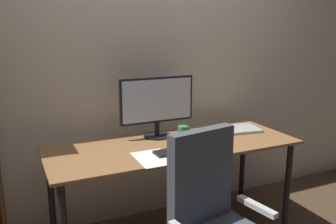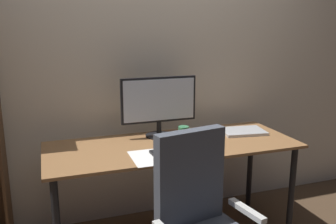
% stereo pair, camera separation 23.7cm
% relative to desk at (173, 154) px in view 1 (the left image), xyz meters
% --- Properties ---
extents(back_wall, '(6.40, 0.10, 2.60)m').
position_rel_desk_xyz_m(back_wall, '(0.00, 0.51, 0.64)').
color(back_wall, beige).
rests_on(back_wall, ground).
extents(desk, '(1.74, 0.68, 0.74)m').
position_rel_desk_xyz_m(desk, '(0.00, 0.00, 0.00)').
color(desk, olive).
rests_on(desk, ground).
extents(monitor, '(0.56, 0.20, 0.44)m').
position_rel_desk_xyz_m(monitor, '(-0.04, 0.20, 0.33)').
color(monitor, black).
rests_on(monitor, desk).
extents(keyboard, '(0.29, 0.12, 0.02)m').
position_rel_desk_xyz_m(keyboard, '(-0.06, -0.17, 0.09)').
color(keyboard, black).
rests_on(keyboard, desk).
extents(mouse, '(0.07, 0.10, 0.03)m').
position_rel_desk_xyz_m(mouse, '(0.18, -0.19, 0.10)').
color(mouse, black).
rests_on(mouse, desk).
extents(coffee_mug, '(0.09, 0.08, 0.11)m').
position_rel_desk_xyz_m(coffee_mug, '(0.10, 0.04, 0.13)').
color(coffee_mug, '#387F51').
rests_on(coffee_mug, desk).
extents(laptop, '(0.35, 0.27, 0.02)m').
position_rel_desk_xyz_m(laptop, '(0.60, 0.07, 0.09)').
color(laptop, '#B7BABC').
rests_on(laptop, desk).
extents(paper_sheet, '(0.21, 0.30, 0.00)m').
position_rel_desk_xyz_m(paper_sheet, '(-0.24, -0.21, 0.08)').
color(paper_sheet, white).
rests_on(paper_sheet, desk).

